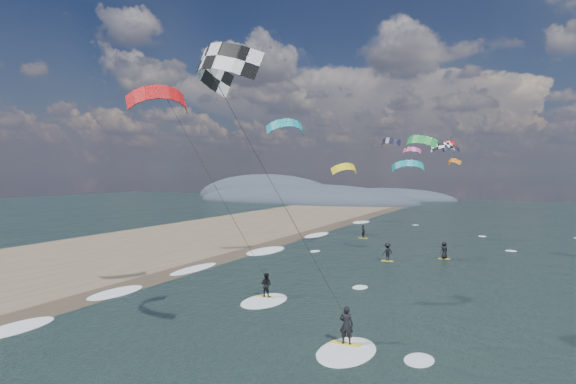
% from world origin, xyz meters
% --- Properties ---
extents(ground, '(260.00, 260.00, 0.00)m').
position_xyz_m(ground, '(0.00, 0.00, 0.00)').
color(ground, black).
rests_on(ground, ground).
extents(sand_strip, '(26.00, 240.00, 0.00)m').
position_xyz_m(sand_strip, '(-24.00, 10.00, 0.00)').
color(sand_strip, brown).
rests_on(sand_strip, ground).
extents(wet_sand_strip, '(3.00, 240.00, 0.00)m').
position_xyz_m(wet_sand_strip, '(-12.00, 10.00, 0.00)').
color(wet_sand_strip, '#382D23').
rests_on(wet_sand_strip, ground).
extents(coastal_hills, '(80.00, 41.00, 15.00)m').
position_xyz_m(coastal_hills, '(-44.84, 107.86, 0.00)').
color(coastal_hills, '#3D4756').
rests_on(coastal_hills, ground).
extents(kitesurfer_near_a, '(7.94, 9.59, 14.08)m').
position_xyz_m(kitesurfer_near_a, '(3.10, -1.50, 10.69)').
color(kitesurfer_near_a, yellow).
rests_on(kitesurfer_near_a, ground).
extents(kitesurfer_near_b, '(6.73, 9.21, 14.08)m').
position_xyz_m(kitesurfer_near_b, '(-3.73, 5.27, 8.99)').
color(kitesurfer_near_b, yellow).
rests_on(kitesurfer_near_b, ground).
extents(far_kitesurfers, '(12.35, 14.69, 1.72)m').
position_xyz_m(far_kitesurfers, '(2.85, 29.48, 0.85)').
color(far_kitesurfers, yellow).
rests_on(far_kitesurfers, ground).
extents(bg_kite_field, '(12.98, 70.00, 5.88)m').
position_xyz_m(bg_kite_field, '(0.11, 53.06, 11.75)').
color(bg_kite_field, gray).
rests_on(bg_kite_field, ground).
extents(shoreline_surf, '(2.40, 79.40, 0.11)m').
position_xyz_m(shoreline_surf, '(-10.80, 14.75, 0.00)').
color(shoreline_surf, white).
rests_on(shoreline_surf, ground).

